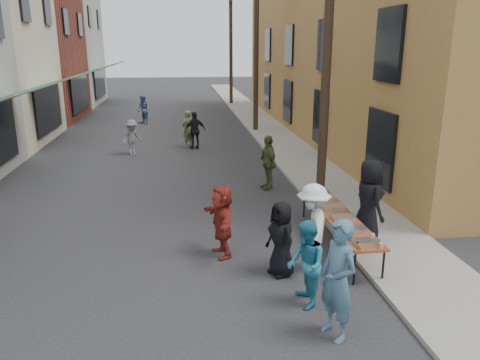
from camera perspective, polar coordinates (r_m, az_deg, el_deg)
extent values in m
plane|color=#28282B|center=(10.75, -8.18, -8.78)|extent=(120.00, 120.00, 0.00)
cube|color=gray|center=(25.60, 3.45, 6.11)|extent=(2.20, 60.00, 0.10)
cube|color=maroon|center=(32.43, -26.60, 13.62)|extent=(8.00, 8.00, 8.00)
cube|color=gray|center=(40.10, -22.99, 14.93)|extent=(8.00, 8.00, 9.00)
cube|color=olive|center=(26.12, 17.93, 16.50)|extent=(10.00, 28.00, 10.00)
cylinder|color=#2D2116|center=(13.38, 10.61, 15.88)|extent=(0.26, 0.26, 9.00)
cylinder|color=#2D2116|center=(25.08, 1.99, 16.14)|extent=(0.26, 0.26, 9.00)
cylinder|color=#2D2116|center=(36.98, -1.12, 16.15)|extent=(0.26, 0.26, 9.00)
cube|color=maroon|center=(11.01, 11.89, -4.25)|extent=(0.70, 4.00, 0.04)
cylinder|color=black|center=(9.45, 13.79, -10.40)|extent=(0.04, 0.04, 0.71)
cylinder|color=black|center=(9.66, 17.05, -10.04)|extent=(0.04, 0.04, 0.71)
cylinder|color=black|center=(12.74, 7.83, -3.00)|extent=(0.04, 0.04, 0.71)
cylinder|color=black|center=(12.90, 10.33, -2.87)|extent=(0.04, 0.04, 0.71)
cube|color=maroon|center=(9.56, 15.11, -7.29)|extent=(0.50, 0.33, 0.08)
cube|color=#B2B2B7|center=(10.12, 13.74, -5.86)|extent=(0.50, 0.33, 0.08)
cube|color=tan|center=(10.73, 12.42, -4.50)|extent=(0.50, 0.33, 0.08)
cube|color=#B2B2B7|center=(11.35, 11.26, -3.27)|extent=(0.50, 0.33, 0.08)
cube|color=tan|center=(11.98, 10.21, -2.17)|extent=(0.50, 0.33, 0.08)
cylinder|color=#A57F26|center=(9.23, 14.53, -8.12)|extent=(0.07, 0.07, 0.08)
cylinder|color=#A57F26|center=(9.31, 14.31, -7.88)|extent=(0.07, 0.07, 0.08)
cylinder|color=#A57F26|center=(9.40, 14.09, -7.63)|extent=(0.07, 0.07, 0.08)
cylinder|color=tan|center=(9.42, 16.83, -7.66)|extent=(0.08, 0.08, 0.12)
imported|color=black|center=(9.45, 5.03, -7.14)|extent=(0.76, 0.89, 1.55)
imported|color=#446984|center=(7.57, 11.83, -11.88)|extent=(0.71, 0.85, 1.98)
imported|color=teal|center=(8.42, 8.02, -10.15)|extent=(0.61, 0.78, 1.59)
imported|color=white|center=(9.66, 8.85, -5.80)|extent=(0.97, 1.33, 1.85)
imported|color=brown|center=(15.04, 3.43, 2.18)|extent=(0.65, 1.10, 1.76)
imported|color=maroon|center=(10.24, -2.21, -4.98)|extent=(0.75, 1.57, 1.63)
imported|color=black|center=(11.07, 15.41, -2.52)|extent=(0.72, 1.01, 1.94)
imported|color=slate|center=(20.33, -13.03, 5.09)|extent=(1.09, 1.06, 1.49)
imported|color=black|center=(21.01, -5.49, 6.03)|extent=(1.06, 0.70, 1.67)
imported|color=#636E40|center=(21.53, -6.45, 6.24)|extent=(0.70, 0.72, 1.67)
imported|color=#4D6995|center=(28.32, -11.70, 8.39)|extent=(1.00, 1.04, 1.68)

